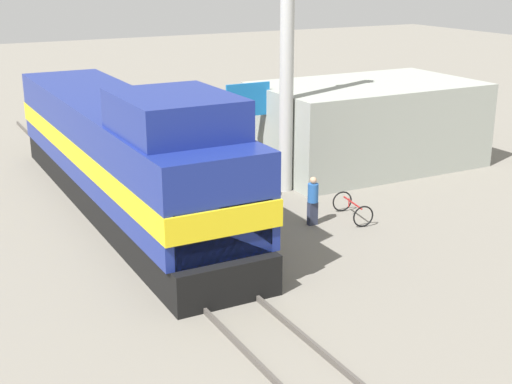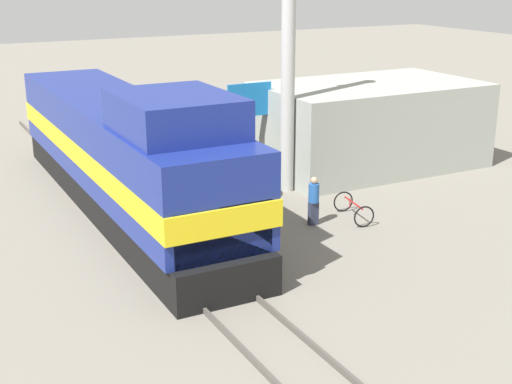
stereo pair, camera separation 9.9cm
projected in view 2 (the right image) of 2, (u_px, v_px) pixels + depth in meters
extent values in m
plane|color=slate|center=(160.00, 240.00, 21.60)|extent=(120.00, 120.00, 0.00)
cube|color=#4C4742|center=(137.00, 242.00, 21.26)|extent=(0.08, 38.04, 0.15)
cube|color=#4C4742|center=(182.00, 234.00, 21.90)|extent=(0.08, 38.04, 0.15)
cube|color=black|center=(124.00, 193.00, 24.34)|extent=(2.84, 16.84, 1.07)
cube|color=navy|center=(121.00, 141.00, 23.78)|extent=(3.09, 16.17, 2.59)
cube|color=yellow|center=(122.00, 148.00, 23.86)|extent=(3.13, 16.33, 0.70)
cube|color=yellow|center=(205.00, 220.00, 18.14)|extent=(2.62, 2.36, 1.42)
cube|color=navy|center=(175.00, 114.00, 18.96)|extent=(2.90, 3.70, 1.07)
cylinder|color=#B2B2AD|center=(288.00, 49.00, 24.85)|extent=(0.50, 0.50, 10.30)
cylinder|color=#4C4C4C|center=(229.00, 176.00, 24.94)|extent=(0.05, 0.05, 1.85)
cone|color=#4C1E72|center=(229.00, 154.00, 24.70)|extent=(2.37, 2.37, 0.53)
cube|color=#595959|center=(250.00, 148.00, 27.49)|extent=(0.12, 0.12, 2.47)
cube|color=#1972BF|center=(250.00, 100.00, 26.92)|extent=(1.82, 0.08, 1.26)
sphere|color=#2D722D|center=(242.00, 177.00, 26.02)|extent=(1.15, 1.15, 1.15)
cube|color=#2D3347|center=(313.00, 213.00, 22.79)|extent=(0.30, 0.20, 0.77)
cylinder|color=#2659A5|center=(314.00, 193.00, 22.58)|extent=(0.34, 0.34, 0.61)
sphere|color=tan|center=(314.00, 180.00, 22.46)|extent=(0.22, 0.22, 0.22)
torus|color=black|center=(343.00, 202.00, 24.02)|extent=(0.71, 0.17, 0.71)
torus|color=black|center=(364.00, 217.00, 22.58)|extent=(0.71, 0.17, 0.71)
cube|color=#A51919|center=(354.00, 203.00, 23.24)|extent=(0.27, 1.33, 0.04)
cylinder|color=#A51919|center=(350.00, 203.00, 23.52)|extent=(0.04, 0.04, 0.30)
cube|color=#999E93|center=(368.00, 125.00, 29.22)|extent=(8.87, 5.34, 3.41)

